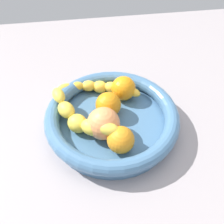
{
  "coord_description": "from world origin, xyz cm",
  "views": [
    {
      "loc": [
        6.11,
        39.62,
        50.56
      ],
      "look_at": [
        0.0,
        0.0,
        8.28
      ],
      "focal_mm": 39.34,
      "sensor_mm": 36.0,
      "label": 1
    }
  ],
  "objects_px": {
    "banana_draped_left": "(79,118)",
    "orange_front": "(123,88)",
    "orange_mid_left": "(108,105)",
    "peach_blush": "(104,124)",
    "banana_draped_right": "(100,87)",
    "orange_mid_right": "(121,140)",
    "fruit_bowl": "(112,118)"
  },
  "relations": [
    {
      "from": "banana_draped_left",
      "to": "orange_front",
      "type": "distance_m",
      "value": 0.15
    },
    {
      "from": "orange_mid_left",
      "to": "peach_blush",
      "type": "height_order",
      "value": "peach_blush"
    },
    {
      "from": "banana_draped_left",
      "to": "orange_front",
      "type": "height_order",
      "value": "same"
    },
    {
      "from": "banana_draped_right",
      "to": "orange_mid_left",
      "type": "height_order",
      "value": "orange_mid_left"
    },
    {
      "from": "banana_draped_right",
      "to": "orange_mid_right",
      "type": "height_order",
      "value": "orange_mid_right"
    },
    {
      "from": "fruit_bowl",
      "to": "banana_draped_right",
      "type": "relative_size",
      "value": 1.47
    },
    {
      "from": "orange_front",
      "to": "peach_blush",
      "type": "height_order",
      "value": "peach_blush"
    },
    {
      "from": "orange_mid_left",
      "to": "peach_blush",
      "type": "relative_size",
      "value": 0.84
    },
    {
      "from": "orange_front",
      "to": "peach_blush",
      "type": "distance_m",
      "value": 0.14
    },
    {
      "from": "orange_front",
      "to": "banana_draped_right",
      "type": "bearing_deg",
      "value": -22.41
    },
    {
      "from": "banana_draped_left",
      "to": "peach_blush",
      "type": "xyz_separation_m",
      "value": [
        -0.05,
        0.03,
        0.0
      ]
    },
    {
      "from": "orange_mid_right",
      "to": "orange_front",
      "type": "bearing_deg",
      "value": -102.63
    },
    {
      "from": "fruit_bowl",
      "to": "banana_draped_right",
      "type": "height_order",
      "value": "banana_draped_right"
    },
    {
      "from": "banana_draped_right",
      "to": "orange_mid_right",
      "type": "bearing_deg",
      "value": 97.22
    },
    {
      "from": "orange_mid_left",
      "to": "orange_mid_right",
      "type": "height_order",
      "value": "orange_mid_left"
    },
    {
      "from": "peach_blush",
      "to": "orange_mid_left",
      "type": "bearing_deg",
      "value": -107.36
    },
    {
      "from": "banana_draped_left",
      "to": "orange_mid_right",
      "type": "bearing_deg",
      "value": 139.52
    },
    {
      "from": "fruit_bowl",
      "to": "banana_draped_left",
      "type": "height_order",
      "value": "banana_draped_left"
    },
    {
      "from": "banana_draped_right",
      "to": "orange_front",
      "type": "relative_size",
      "value": 3.45
    },
    {
      "from": "peach_blush",
      "to": "orange_front",
      "type": "bearing_deg",
      "value": -119.97
    },
    {
      "from": "banana_draped_left",
      "to": "peach_blush",
      "type": "bearing_deg",
      "value": 153.24
    },
    {
      "from": "banana_draped_right",
      "to": "orange_mid_right",
      "type": "distance_m",
      "value": 0.19
    },
    {
      "from": "banana_draped_left",
      "to": "orange_front",
      "type": "relative_size",
      "value": 2.73
    },
    {
      "from": "fruit_bowl",
      "to": "orange_front",
      "type": "bearing_deg",
      "value": -118.47
    },
    {
      "from": "orange_front",
      "to": "banana_draped_left",
      "type": "bearing_deg",
      "value": 36.73
    },
    {
      "from": "peach_blush",
      "to": "orange_mid_right",
      "type": "bearing_deg",
      "value": 124.58
    },
    {
      "from": "fruit_bowl",
      "to": "banana_draped_left",
      "type": "distance_m",
      "value": 0.08
    },
    {
      "from": "banana_draped_left",
      "to": "banana_draped_right",
      "type": "height_order",
      "value": "banana_draped_left"
    },
    {
      "from": "fruit_bowl",
      "to": "peach_blush",
      "type": "distance_m",
      "value": 0.06
    },
    {
      "from": "orange_mid_left",
      "to": "orange_mid_right",
      "type": "relative_size",
      "value": 1.04
    },
    {
      "from": "banana_draped_left",
      "to": "banana_draped_right",
      "type": "distance_m",
      "value": 0.13
    },
    {
      "from": "banana_draped_left",
      "to": "orange_front",
      "type": "xyz_separation_m",
      "value": [
        -0.12,
        -0.09,
        -0.0
      ]
    }
  ]
}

